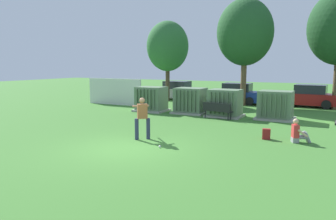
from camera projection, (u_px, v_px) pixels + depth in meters
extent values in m
plane|color=#3D752D|center=(126.00, 149.00, 12.02)|extent=(96.00, 96.00, 0.00)
cube|color=silver|center=(114.00, 92.00, 25.00)|extent=(4.80, 0.12, 2.00)
cube|color=#9E9B93|center=(151.00, 110.00, 21.61)|extent=(2.10, 1.70, 0.12)
cube|color=#607A5B|center=(151.00, 98.00, 21.50)|extent=(1.80, 1.40, 1.50)
cube|color=#52684E|center=(137.00, 99.00, 21.13)|extent=(0.06, 0.12, 1.27)
cube|color=#52684E|center=(140.00, 99.00, 21.01)|extent=(0.06, 0.12, 1.27)
cube|color=#52684E|center=(144.00, 99.00, 20.90)|extent=(0.06, 0.12, 1.27)
cube|color=#52684E|center=(147.00, 99.00, 20.78)|extent=(0.06, 0.12, 1.27)
cube|color=#52684E|center=(150.00, 100.00, 20.66)|extent=(0.06, 0.12, 1.27)
cube|color=#52684E|center=(154.00, 100.00, 20.54)|extent=(0.06, 0.12, 1.27)
cube|color=#9E9B93|center=(190.00, 112.00, 20.65)|extent=(2.10, 1.70, 0.12)
cube|color=#607A5B|center=(190.00, 100.00, 20.54)|extent=(1.80, 1.40, 1.50)
cube|color=#52684E|center=(176.00, 100.00, 20.17)|extent=(0.06, 0.12, 1.27)
cube|color=#52684E|center=(180.00, 101.00, 20.05)|extent=(0.06, 0.12, 1.27)
cube|color=#52684E|center=(183.00, 101.00, 19.93)|extent=(0.06, 0.12, 1.27)
cube|color=#52684E|center=(187.00, 101.00, 19.81)|extent=(0.06, 0.12, 1.27)
cube|color=#52684E|center=(191.00, 101.00, 19.70)|extent=(0.06, 0.12, 1.27)
cube|color=#52684E|center=(195.00, 101.00, 19.58)|extent=(0.06, 0.12, 1.27)
cube|color=#9E9B93|center=(225.00, 116.00, 19.38)|extent=(2.10, 1.70, 0.12)
cube|color=#607A5B|center=(225.00, 102.00, 19.27)|extent=(1.80, 1.40, 1.50)
cube|color=#52684E|center=(210.00, 103.00, 18.90)|extent=(0.06, 0.12, 1.27)
cube|color=#52684E|center=(215.00, 103.00, 18.78)|extent=(0.06, 0.12, 1.27)
cube|color=#52684E|center=(219.00, 103.00, 18.67)|extent=(0.06, 0.12, 1.27)
cube|color=#52684E|center=(223.00, 104.00, 18.55)|extent=(0.06, 0.12, 1.27)
cube|color=#52684E|center=(227.00, 104.00, 18.43)|extent=(0.06, 0.12, 1.27)
cube|color=#52684E|center=(232.00, 104.00, 18.31)|extent=(0.06, 0.12, 1.27)
cube|color=#9E9B93|center=(275.00, 118.00, 18.36)|extent=(2.10, 1.70, 0.12)
cube|color=#607A5B|center=(276.00, 104.00, 18.25)|extent=(1.80, 1.40, 1.50)
cube|color=#52684E|center=(261.00, 105.00, 17.88)|extent=(0.06, 0.12, 1.27)
cube|color=#52684E|center=(266.00, 105.00, 17.76)|extent=(0.06, 0.12, 1.27)
cube|color=#52684E|center=(271.00, 106.00, 17.64)|extent=(0.06, 0.12, 1.27)
cube|color=#52684E|center=(276.00, 106.00, 17.52)|extent=(0.06, 0.12, 1.27)
cube|color=#52684E|center=(280.00, 106.00, 17.40)|extent=(0.06, 0.12, 1.27)
cube|color=#52684E|center=(285.00, 106.00, 17.29)|extent=(0.06, 0.12, 1.27)
cube|color=black|center=(218.00, 111.00, 18.62)|extent=(1.84, 0.79, 0.05)
cube|color=black|center=(216.00, 107.00, 18.45)|extent=(1.76, 0.44, 0.44)
cylinder|color=black|center=(208.00, 113.00, 19.25)|extent=(0.06, 0.06, 0.42)
cylinder|color=black|center=(231.00, 116.00, 18.26)|extent=(0.06, 0.06, 0.42)
cylinder|color=black|center=(205.00, 114.00, 19.04)|extent=(0.06, 0.06, 0.42)
cylinder|color=black|center=(228.00, 117.00, 18.05)|extent=(0.06, 0.06, 0.42)
cylinder|color=#282D4C|center=(137.00, 129.00, 13.40)|extent=(0.16, 0.16, 0.88)
cylinder|color=#282D4C|center=(148.00, 129.00, 13.50)|extent=(0.16, 0.16, 0.88)
cube|color=brown|center=(142.00, 111.00, 13.35)|extent=(0.46, 0.44, 0.60)
sphere|color=#9E7051|center=(142.00, 100.00, 13.28)|extent=(0.23, 0.23, 0.23)
cylinder|color=#9E7051|center=(139.00, 106.00, 13.67)|extent=(0.54, 0.28, 0.09)
cylinder|color=#9E7051|center=(143.00, 106.00, 13.71)|extent=(0.35, 0.51, 0.09)
cylinder|color=#A5723F|center=(139.00, 106.00, 14.35)|extent=(0.60, 0.68, 0.21)
sphere|color=#A5723F|center=(140.00, 105.00, 13.93)|extent=(0.08, 0.08, 0.08)
sphere|color=white|center=(160.00, 147.00, 12.14)|extent=(0.09, 0.09, 0.09)
cube|color=gray|center=(295.00, 140.00, 12.98)|extent=(0.35, 0.41, 0.20)
cube|color=red|center=(295.00, 131.00, 12.93)|extent=(0.34, 0.42, 0.52)
sphere|color=#DBAD89|center=(296.00, 121.00, 12.87)|extent=(0.22, 0.22, 0.22)
cylinder|color=gray|center=(300.00, 136.00, 13.04)|extent=(0.47, 0.30, 0.13)
cylinder|color=gray|center=(306.00, 136.00, 13.02)|extent=(0.32, 0.22, 0.46)
cylinder|color=gray|center=(302.00, 138.00, 12.84)|extent=(0.47, 0.30, 0.13)
cylinder|color=gray|center=(308.00, 138.00, 12.82)|extent=(0.32, 0.22, 0.46)
cylinder|color=#DBAD89|center=(299.00, 131.00, 13.14)|extent=(0.41, 0.24, 0.32)
cylinder|color=#DBAD89|center=(303.00, 133.00, 12.69)|extent=(0.41, 0.24, 0.32)
cube|color=maroon|center=(266.00, 134.00, 13.50)|extent=(0.36, 0.27, 0.44)
cube|color=maroon|center=(266.00, 135.00, 13.63)|extent=(0.23, 0.11, 0.22)
cylinder|color=#4C3828|center=(168.00, 84.00, 27.43)|extent=(0.35, 0.35, 2.83)
ellipsoid|color=#2D6633|center=(168.00, 46.00, 26.99)|extent=(3.48, 3.48, 4.13)
cylinder|color=brown|center=(243.00, 83.00, 24.45)|extent=(0.41, 0.41, 3.35)
ellipsoid|color=#235128|center=(245.00, 32.00, 23.93)|extent=(4.12, 4.12, 4.90)
cylinder|color=brown|center=(336.00, 85.00, 22.22)|extent=(0.42, 0.42, 3.40)
cube|color=#B2B2B7|center=(176.00, 93.00, 28.86)|extent=(4.27, 1.88, 0.80)
cube|color=#262B33|center=(177.00, 85.00, 28.69)|extent=(2.16, 1.65, 0.64)
cylinder|color=black|center=(158.00, 96.00, 28.82)|extent=(0.65, 0.25, 0.64)
cylinder|color=black|center=(168.00, 94.00, 30.28)|extent=(0.65, 0.25, 0.64)
cylinder|color=black|center=(184.00, 97.00, 27.52)|extent=(0.65, 0.25, 0.64)
cylinder|color=black|center=(193.00, 96.00, 28.98)|extent=(0.65, 0.25, 0.64)
cube|color=navy|center=(235.00, 96.00, 25.84)|extent=(4.26, 1.84, 0.80)
cube|color=#262B33|center=(237.00, 87.00, 25.67)|extent=(2.15, 1.63, 0.64)
cylinder|color=black|center=(216.00, 100.00, 25.68)|extent=(0.65, 0.24, 0.64)
cylinder|color=black|center=(222.00, 98.00, 27.20)|extent=(0.65, 0.24, 0.64)
cylinder|color=black|center=(249.00, 101.00, 24.55)|extent=(0.65, 0.24, 0.64)
cylinder|color=black|center=(254.00, 99.00, 26.07)|extent=(0.65, 0.24, 0.64)
cube|color=maroon|center=(308.00, 99.00, 23.84)|extent=(4.28, 1.92, 0.80)
cube|color=#262B33|center=(311.00, 89.00, 23.66)|extent=(2.18, 1.67, 0.64)
cylinder|color=black|center=(287.00, 102.00, 23.81)|extent=(0.65, 0.25, 0.64)
cylinder|color=black|center=(291.00, 100.00, 25.26)|extent=(0.65, 0.25, 0.64)
cylinder|color=black|center=(326.00, 105.00, 22.49)|extent=(0.65, 0.25, 0.64)
cylinder|color=black|center=(329.00, 102.00, 23.94)|extent=(0.65, 0.25, 0.64)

